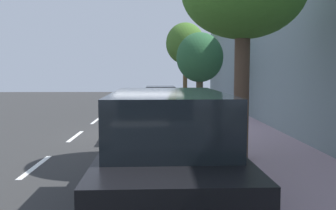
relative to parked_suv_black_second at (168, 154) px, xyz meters
The scene contains 14 objects.
ground 7.70m from the parked_suv_black_second, 94.01° to the left, with size 58.02×58.02×0.00m, color #2F2F2F.
sidewalk 8.11m from the parked_suv_black_second, 70.76° to the left, with size 3.13×36.26×0.16m, color #B0929E.
curb_edge 7.73m from the parked_suv_black_second, 82.44° to the left, with size 0.16×36.26×0.16m, color gray.
lane_stripe_centre 8.09m from the parked_suv_black_second, 113.10° to the left, with size 0.14×35.80×0.01m.
lane_stripe_bike_edge 7.69m from the parked_suv_black_second, 93.46° to the left, with size 0.12×36.26×0.01m, color white.
building_facade 9.05m from the parked_suv_black_second, 59.56° to the left, with size 0.50×36.26×6.02m, color gray.
parked_suv_black_second is the anchor object (origin of this frame).
parked_sedan_tan_mid 6.50m from the parked_suv_black_second, 91.44° to the left, with size 2.02×4.49×1.52m.
parked_sedan_silver_far 14.54m from the parked_suv_black_second, 90.32° to the left, with size 1.88×4.42×1.52m.
bicycle_at_curb 10.66m from the parked_suv_black_second, 87.07° to the left, with size 1.36×1.11×0.73m.
cyclist_with_backpack 10.22m from the parked_suv_black_second, 85.72° to the left, with size 0.55×0.54×1.62m.
street_tree_far_end 12.96m from the parked_suv_black_second, 81.58° to the left, with size 2.33×2.33×4.10m.
street_tree_corner 23.53m from the parked_suv_black_second, 85.38° to the left, with size 3.01×3.01×5.97m.
fire_hydrant 2.67m from the parked_suv_black_second, 56.92° to the left, with size 0.22×0.22×0.84m.
Camera 1 is at (0.42, -13.22, 2.30)m, focal length 39.08 mm.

